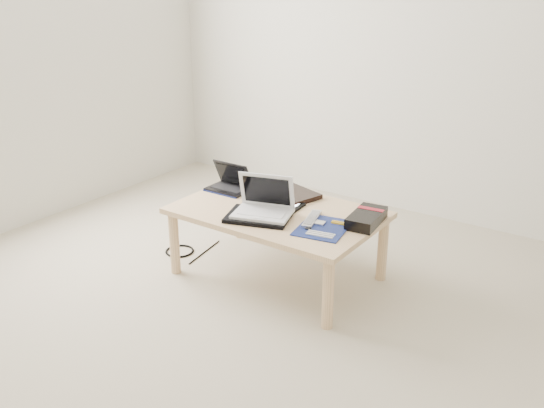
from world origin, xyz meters
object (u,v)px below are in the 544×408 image
Objects in this scene: netbook at (230,184)px; white_laptop at (264,206)px; gpu_box at (367,218)px; coffee_table at (277,218)px.

netbook is 0.47m from white_laptop.
gpu_box is (0.90, 0.01, -0.01)m from netbook.
white_laptop is 0.54m from gpu_box.
coffee_table is at bearing -14.31° from netbook.
white_laptop is at bearing -93.59° from coffee_table.
netbook is 0.72× the size of white_laptop.
gpu_box is at bearing 25.24° from white_laptop.
white_laptop reaches higher than netbook.
netbook is at bearing -179.51° from gpu_box.
gpu_box reaches higher than coffee_table.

